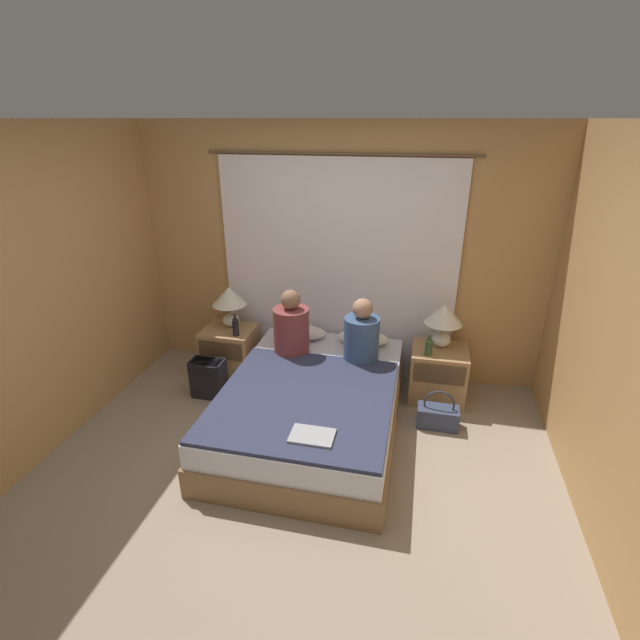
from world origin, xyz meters
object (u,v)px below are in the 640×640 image
bed (312,406)px  lamp_right (444,318)px  pillow_right (363,338)px  pillow_left (301,332)px  handbag_on_floor (438,416)px  beer_bottle_on_left_stand (236,327)px  beer_bottle_on_right_stand (429,347)px  person_right_in_bed (362,336)px  backpack_on_floor (208,376)px  nightstand_left (230,351)px  laptop_on_bed (312,436)px  lamp_left (229,300)px  nightstand_right (438,374)px  person_left_in_bed (291,328)px

bed → lamp_right: size_ratio=4.81×
lamp_right → pillow_right: 0.80m
pillow_left → handbag_on_floor: size_ratio=1.41×
pillow_right → bed: bearing=-110.7°
bed → beer_bottle_on_left_stand: (-0.92, 0.61, 0.39)m
beer_bottle_on_right_stand → handbag_on_floor: bearing=-70.0°
person_right_in_bed → backpack_on_floor: person_right_in_bed is taller
beer_bottle_on_left_stand → person_right_in_bed: bearing=-5.0°
lamp_right → bed: bearing=-142.6°
bed → nightstand_left: size_ratio=3.94×
laptop_on_bed → handbag_on_floor: size_ratio=0.85×
lamp_left → laptop_on_bed: bearing=-51.3°
nightstand_right → lamp_right: 0.56m
beer_bottle_on_left_stand → laptop_on_bed: size_ratio=0.76×
bed → nightstand_left: nightstand_left is taller
beer_bottle_on_left_stand → laptop_on_bed: (1.10, -1.34, -0.12)m
pillow_left → laptop_on_bed: bearing=-72.5°
lamp_left → lamp_right: bearing=0.0°
lamp_right → beer_bottle_on_left_stand: 2.00m
nightstand_right → handbag_on_floor: 0.49m
beer_bottle_on_right_stand → person_right_in_bed: bearing=-169.6°
lamp_left → person_right_in_bed: bearing=-12.6°
lamp_right → nightstand_right: bearing=-90.0°
pillow_right → handbag_on_floor: 1.03m
bed → person_left_in_bed: 0.76m
nightstand_right → person_right_in_bed: bearing=-161.9°
pillow_left → beer_bottle_on_left_stand: bearing=-159.2°
lamp_right → beer_bottle_on_right_stand: bearing=-119.2°
pillow_left → beer_bottle_on_left_stand: beer_bottle_on_left_stand is taller
beer_bottle_on_left_stand → backpack_on_floor: beer_bottle_on_left_stand is taller
beer_bottle_on_left_stand → handbag_on_floor: beer_bottle_on_left_stand is taller
nightstand_right → pillow_right: (-0.74, 0.11, 0.25)m
lamp_left → beer_bottle_on_left_stand: bearing=-56.2°
pillow_right → laptop_on_bed: bearing=-95.0°
bed → person_right_in_bed: size_ratio=3.39×
handbag_on_floor → pillow_right: bearing=142.7°
lamp_left → laptop_on_bed: (1.24, -1.54, -0.32)m
nightstand_left → lamp_right: (2.12, 0.08, 0.55)m
backpack_on_floor → pillow_right: bearing=21.7°
bed → person_left_in_bed: (-0.32, 0.50, 0.49)m
lamp_right → person_left_in_bed: size_ratio=0.67×
lamp_left → person_left_in_bed: size_ratio=0.67×
person_right_in_bed → handbag_on_floor: 0.97m
person_right_in_bed → beer_bottle_on_left_stand: 1.27m
beer_bottle_on_left_stand → lamp_right: bearing=5.9°
beer_bottle_on_left_stand → laptop_on_bed: 1.74m
backpack_on_floor → person_left_in_bed: bearing=15.9°
lamp_left → beer_bottle_on_right_stand: 2.02m
pillow_left → beer_bottle_on_right_stand: beer_bottle_on_right_stand is taller
lamp_right → laptop_on_bed: (-0.88, -1.54, -0.32)m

